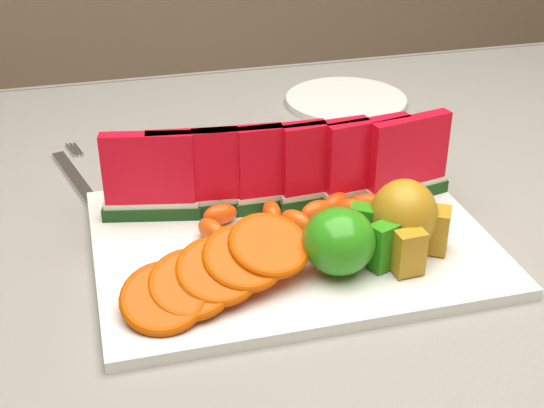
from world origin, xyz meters
name	(u,v)px	position (x,y,z in m)	size (l,w,h in m)	color
table	(256,311)	(0.00, 0.00, 0.65)	(1.40, 0.90, 0.75)	#442816
tablecloth	(256,265)	(0.00, 0.00, 0.72)	(1.53, 1.03, 0.20)	gray
platter	(291,241)	(0.03, -0.03, 0.76)	(0.40, 0.30, 0.01)	silver
apple_cluster	(345,240)	(0.06, -0.10, 0.80)	(0.10, 0.08, 0.06)	#20860B
pear_cluster	(406,219)	(0.13, -0.09, 0.81)	(0.09, 0.09, 0.08)	#937F0F
side_plate	(346,101)	(0.22, 0.33, 0.76)	(0.19, 0.19, 0.01)	silver
fork	(77,177)	(-0.18, 0.18, 0.76)	(0.06, 0.19, 0.00)	silver
watermelon_row	(282,170)	(0.04, 0.03, 0.82)	(0.39, 0.07, 0.10)	#0F3B0E
orange_fan_front	(218,271)	(-0.06, -0.11, 0.80)	(0.20, 0.13, 0.05)	red
orange_fan_back	(248,166)	(0.02, 0.10, 0.79)	(0.28, 0.10, 0.04)	red
tangerine_segments	(293,215)	(0.04, -0.01, 0.78)	(0.21, 0.07, 0.02)	orange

